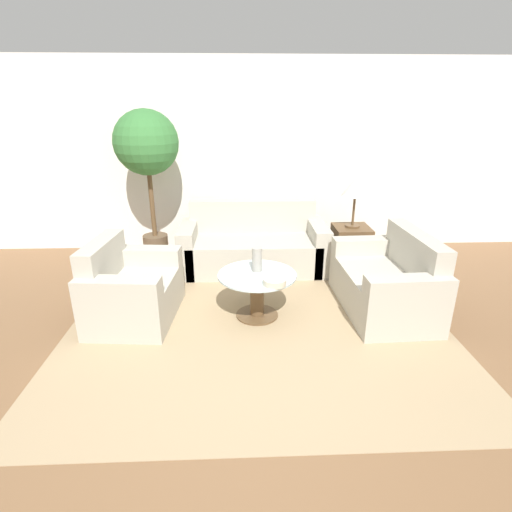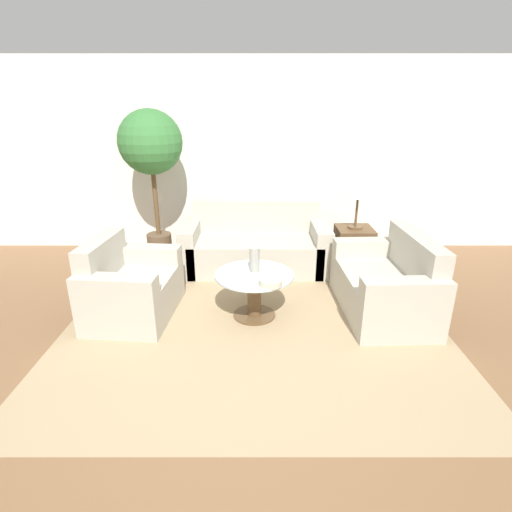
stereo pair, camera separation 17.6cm
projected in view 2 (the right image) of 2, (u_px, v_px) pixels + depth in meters
name	position (u px, v px, depth m)	size (l,w,h in m)	color
ground_plane	(240.00, 366.00, 3.26)	(14.00, 14.00, 0.00)	brown
wall_back	(248.00, 157.00, 5.58)	(10.00, 0.06, 2.60)	white
rug	(256.00, 315.00, 4.02)	(3.59, 3.45, 0.01)	tan
sofa_main	(257.00, 247.00, 5.15)	(1.84, 0.82, 0.83)	#B2AD9E
armchair	(130.00, 289.00, 3.97)	(0.83, 1.05, 0.80)	#B2AD9E
loveseat	(391.00, 287.00, 4.02)	(0.82, 1.31, 0.81)	#B2AD9E
coffee_table	(256.00, 289.00, 3.92)	(0.77, 0.77, 0.46)	brown
side_table	(355.00, 250.00, 5.02)	(0.44, 0.44, 0.56)	brown
table_lamp	(360.00, 189.00, 4.75)	(0.33, 0.33, 0.62)	brown
potted_plant	(153.00, 151.00, 4.95)	(0.79, 0.79, 1.95)	brown
vase	(256.00, 259.00, 3.89)	(0.10, 0.10, 0.24)	#9E998E
bowl	(272.00, 282.00, 3.62)	(0.21, 0.21, 0.06)	beige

